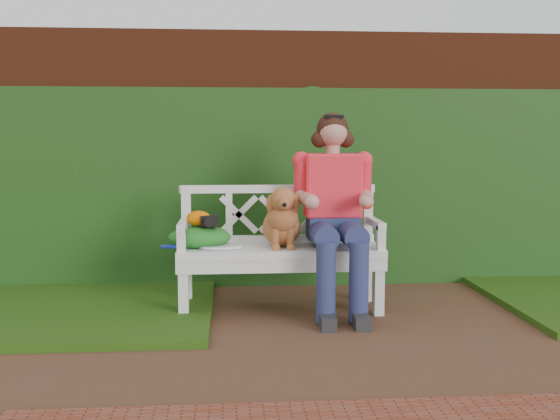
{
  "coord_description": "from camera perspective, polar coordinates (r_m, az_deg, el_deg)",
  "views": [
    {
      "loc": [
        -0.96,
        -3.98,
        1.27
      ],
      "look_at": [
        -0.59,
        0.8,
        0.75
      ],
      "focal_mm": 42.0,
      "sensor_mm": 36.0,
      "label": 1
    }
  ],
  "objects": [
    {
      "name": "seated_woman",
      "position": [
        4.85,
        4.67,
        -0.15
      ],
      "size": [
        0.84,
        0.98,
        1.47
      ],
      "primitive_type": null,
      "rotation": [
        0.0,
        0.0,
        0.3
      ],
      "color": "#F03453",
      "rests_on": "ground"
    },
    {
      "name": "tennis_racket",
      "position": [
        4.79,
        -5.6,
        -3.15
      ],
      "size": [
        0.66,
        0.45,
        0.03
      ],
      "primitive_type": null,
      "rotation": [
        0.0,
        0.0,
        -0.34
      ],
      "color": "silver",
      "rests_on": "garden_bench"
    },
    {
      "name": "dog",
      "position": [
        4.79,
        0.16,
        -0.55
      ],
      "size": [
        0.4,
        0.48,
        0.45
      ],
      "primitive_type": null,
      "rotation": [
        0.0,
        0.0,
        -0.26
      ],
      "color": "brown",
      "rests_on": "garden_bench"
    },
    {
      "name": "baseball_glove",
      "position": [
        4.83,
        -7.1,
        -0.73
      ],
      "size": [
        0.22,
        0.19,
        0.11
      ],
      "primitive_type": "ellipsoid",
      "rotation": [
        0.0,
        0.0,
        0.42
      ],
      "color": "#DA6103",
      "rests_on": "green_bag"
    },
    {
      "name": "camera_item",
      "position": [
        4.79,
        -6.21,
        -0.95
      ],
      "size": [
        0.13,
        0.1,
        0.08
      ],
      "primitive_type": "cube",
      "rotation": [
        0.0,
        0.0,
        0.07
      ],
      "color": "black",
      "rests_on": "green_bag"
    },
    {
      "name": "grass_left",
      "position": [
        5.24,
        -20.44,
        -7.96
      ],
      "size": [
        2.6,
        2.0,
        0.05
      ],
      "primitive_type": "cube",
      "color": "#18360B",
      "rests_on": "ground"
    },
    {
      "name": "green_bag",
      "position": [
        4.84,
        -6.99,
        -2.3
      ],
      "size": [
        0.54,
        0.47,
        0.16
      ],
      "primitive_type": null,
      "rotation": [
        0.0,
        0.0,
        0.3
      ],
      "color": "#2A702E",
      "rests_on": "garden_bench"
    },
    {
      "name": "garden_bench",
      "position": [
        4.9,
        0.0,
        -5.94
      ],
      "size": [
        1.62,
        0.71,
        0.48
      ],
      "primitive_type": null,
      "rotation": [
        0.0,
        0.0,
        -0.07
      ],
      "color": "white",
      "rests_on": "ground"
    },
    {
      "name": "brick_wall",
      "position": [
        5.96,
        4.88,
        4.54
      ],
      "size": [
        10.0,
        0.3,
        2.2
      ],
      "primitive_type": "cube",
      "color": "maroon",
      "rests_on": "ground"
    },
    {
      "name": "ivy_hedge",
      "position": [
        5.75,
        5.21,
        1.99
      ],
      "size": [
        10.0,
        0.18,
        1.7
      ],
      "primitive_type": "cube",
      "color": "#265217",
      "rests_on": "ground"
    },
    {
      "name": "ground",
      "position": [
        4.28,
        8.91,
        -11.13
      ],
      "size": [
        60.0,
        60.0,
        0.0
      ],
      "primitive_type": "plane",
      "color": "#58311E"
    }
  ]
}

